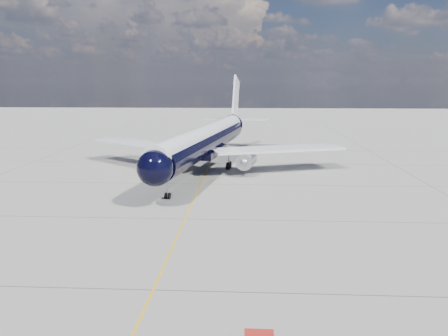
{
  "coord_description": "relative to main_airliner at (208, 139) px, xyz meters",
  "views": [
    {
      "loc": [
        6.02,
        -31.13,
        13.43
      ],
      "look_at": [
        3.55,
        15.97,
        4.0
      ],
      "focal_mm": 35.0,
      "sensor_mm": 36.0,
      "label": 1
    }
  ],
  "objects": [
    {
      "name": "taxiway_centerline",
      "position": [
        -0.0,
        -10.6,
        -4.54
      ],
      "size": [
        0.16,
        160.0,
        0.01
      ],
      "primitive_type": "cube",
      "color": "#E4A00C",
      "rests_on": "ground"
    },
    {
      "name": "main_airliner",
      "position": [
        0.0,
        0.0,
        0.0
      ],
      "size": [
        41.12,
        50.55,
        14.65
      ],
      "rotation": [
        0.0,
        0.0,
        -0.17
      ],
      "color": "black",
      "rests_on": "ground"
    },
    {
      "name": "ground",
      "position": [
        -0.0,
        -5.6,
        -4.55
      ],
      "size": [
        320.0,
        320.0,
        0.0
      ],
      "primitive_type": "plane",
      "color": "gray",
      "rests_on": "ground"
    }
  ]
}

